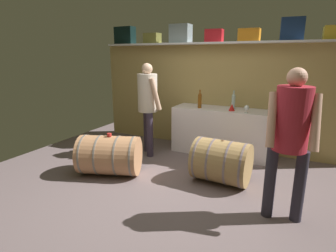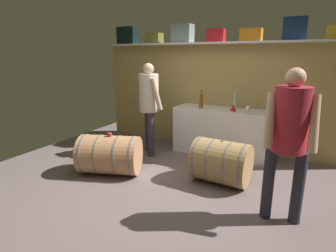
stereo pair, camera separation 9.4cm
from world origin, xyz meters
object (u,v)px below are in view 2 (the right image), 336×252
at_px(toolcase_black, 127,36).
at_px(toolcase_olive, 154,38).
at_px(work_cabinet, 222,132).
at_px(toolcase_orange, 251,35).
at_px(toolcase_navy, 295,29).
at_px(red_funnel, 233,108).
at_px(toolcase_red, 216,36).
at_px(winemaker_pouring, 149,100).
at_px(wine_bottle_clear, 235,101).
at_px(wine_barrel_near, 110,155).
at_px(wine_glass, 248,108).
at_px(visitor_tasting, 289,131).
at_px(tasting_cup, 110,134).
at_px(toolcase_grey, 183,34).
at_px(wine_bottle_amber, 201,100).
at_px(wine_barrel_far, 221,162).

distance_m(toolcase_black, toolcase_olive, 0.67).
xyz_separation_m(toolcase_black, work_cabinet, (2.22, -0.20, -1.79)).
xyz_separation_m(toolcase_orange, toolcase_navy, (0.67, 0.00, 0.07)).
distance_m(toolcase_orange, red_funnel, 1.27).
distance_m(toolcase_red, red_funnel, 1.36).
relative_size(toolcase_orange, winemaker_pouring, 0.21).
relative_size(toolcase_olive, wine_bottle_clear, 0.93).
relative_size(wine_barrel_near, winemaker_pouring, 0.64).
relative_size(toolcase_orange, wine_glass, 2.62).
bearing_deg(wine_glass, work_cabinet, 157.96).
distance_m(wine_glass, visitor_tasting, 1.76).
xyz_separation_m(toolcase_olive, toolcase_red, (1.29, 0.00, 0.01)).
distance_m(tasting_cup, visitor_tasting, 2.53).
distance_m(toolcase_navy, work_cabinet, 2.08).
distance_m(toolcase_grey, wine_bottle_clear, 1.64).
height_order(tasting_cup, winemaker_pouring, winemaker_pouring).
bearing_deg(wine_bottle_clear, wine_glass, -43.48).
relative_size(toolcase_olive, tasting_cup, 4.57).
relative_size(toolcase_red, visitor_tasting, 0.18).
bearing_deg(toolcase_grey, wine_barrel_near, -103.53).
bearing_deg(wine_bottle_clear, winemaker_pouring, -153.52).
bearing_deg(winemaker_pouring, wine_bottle_clear, 76.19).
bearing_deg(red_funnel, wine_barrel_near, -133.97).
bearing_deg(toolcase_black, toolcase_orange, 3.33).
bearing_deg(winemaker_pouring, tasting_cup, -44.18).
bearing_deg(toolcase_orange, work_cabinet, -151.97).
relative_size(toolcase_navy, red_funnel, 2.94).
relative_size(work_cabinet, wine_bottle_amber, 5.22).
distance_m(toolcase_red, wine_glass, 1.47).
distance_m(toolcase_black, toolcase_orange, 2.58).
bearing_deg(toolcase_red, toolcase_olive, 175.90).
height_order(toolcase_red, toolcase_orange, toolcase_red).
xyz_separation_m(wine_glass, winemaker_pouring, (-1.68, -0.42, 0.08)).
height_order(toolcase_red, wine_barrel_far, toolcase_red).
xyz_separation_m(toolcase_grey, wine_barrel_far, (1.27, -1.38, -1.90)).
bearing_deg(toolcase_red, wine_glass, -32.27).
height_order(toolcase_olive, toolcase_red, toolcase_red).
distance_m(wine_barrel_far, winemaker_pouring, 1.80).
bearing_deg(wine_barrel_near, toolcase_red, 41.48).
bearing_deg(red_funnel, toolcase_orange, 63.82).
relative_size(toolcase_orange, wine_bottle_amber, 1.05).
height_order(wine_barrel_far, winemaker_pouring, winemaker_pouring).
xyz_separation_m(red_funnel, wine_barrel_far, (0.14, -1.07, -0.61)).
xyz_separation_m(work_cabinet, wine_barrel_near, (-1.29, -1.67, -0.12)).
relative_size(wine_glass, wine_barrel_near, 0.13).
xyz_separation_m(toolcase_black, toolcase_navy, (3.25, 0.00, 0.00)).
height_order(toolcase_navy, visitor_tasting, toolcase_navy).
bearing_deg(wine_glass, wine_barrel_far, -97.66).
distance_m(toolcase_black, toolcase_red, 1.96).
bearing_deg(toolcase_grey, work_cabinet, -14.76).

